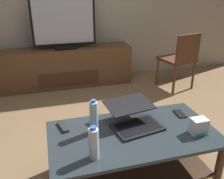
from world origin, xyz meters
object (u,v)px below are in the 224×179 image
object	(u,v)px
television	(64,24)
tv_remote	(63,127)
dining_chair	(181,58)
water_bottle_near	(94,117)
coffee_table	(133,148)
laptop	(134,118)
water_bottle_far	(94,144)
router_box	(199,126)
cell_phone	(180,114)
media_cabinet	(67,67)

from	to	relation	value
television	tv_remote	bearing A→B (deg)	-96.76
dining_chair	water_bottle_near	bearing A→B (deg)	-136.79
coffee_table	laptop	xyz separation A→B (m)	(0.04, 0.11, 0.20)
coffee_table	tv_remote	distance (m)	0.57
dining_chair	coffee_table	bearing A→B (deg)	-129.67
television	water_bottle_far	xyz separation A→B (m)	(-0.07, -2.39, -0.39)
water_bottle_far	router_box	bearing A→B (deg)	4.67
television	laptop	xyz separation A→B (m)	(0.32, -2.08, -0.44)
coffee_table	water_bottle_far	size ratio (longest dim) A/B	5.38
coffee_table	laptop	size ratio (longest dim) A/B	2.82
water_bottle_near	cell_phone	bearing A→B (deg)	5.01
cell_phone	water_bottle_far	bearing A→B (deg)	-152.65
cell_phone	tv_remote	bearing A→B (deg)	-179.12
media_cabinet	laptop	distance (m)	2.14
water_bottle_near	cell_phone	size ratio (longest dim) A/B	1.95
water_bottle_near	tv_remote	distance (m)	0.28
router_box	tv_remote	size ratio (longest dim) A/B	0.76
television	cell_phone	xyz separation A→B (m)	(0.76, -2.03, -0.50)
water_bottle_near	water_bottle_far	xyz separation A→B (m)	(-0.06, -0.29, -0.02)
media_cabinet	tv_remote	bearing A→B (deg)	-96.68
water_bottle_far	laptop	bearing A→B (deg)	38.45
media_cabinet	water_bottle_near	xyz separation A→B (m)	(-0.01, -2.12, 0.29)
water_bottle_far	tv_remote	bearing A→B (deg)	111.51
coffee_table	cell_phone	bearing A→B (deg)	17.78
water_bottle_far	water_bottle_near	bearing A→B (deg)	77.86
media_cabinet	coffee_table	bearing A→B (deg)	-82.87
router_box	water_bottle_far	size ratio (longest dim) A/B	0.52
laptop	tv_remote	size ratio (longest dim) A/B	2.82
water_bottle_near	water_bottle_far	world-z (taller)	water_bottle_near
tv_remote	media_cabinet	bearing A→B (deg)	69.25
dining_chair	water_bottle_far	bearing A→B (deg)	-132.84
media_cabinet	tv_remote	xyz separation A→B (m)	(-0.23, -2.00, 0.17)
coffee_table	tv_remote	bearing A→B (deg)	157.58
laptop	tv_remote	bearing A→B (deg)	169.20
dining_chair	water_bottle_far	size ratio (longest dim) A/B	3.61
coffee_table	water_bottle_near	xyz separation A→B (m)	(-0.28, 0.09, 0.27)
water_bottle_far	tv_remote	size ratio (longest dim) A/B	1.48
tv_remote	dining_chair	bearing A→B (deg)	23.10
router_box	water_bottle_far	xyz separation A→B (m)	(-0.81, -0.07, 0.05)
laptop	router_box	size ratio (longest dim) A/B	3.69
tv_remote	water_bottle_near	bearing A→B (deg)	-42.39
laptop	tv_remote	distance (m)	0.56
laptop	television	bearing A→B (deg)	98.70
cell_phone	tv_remote	distance (m)	1.00
dining_chair	laptop	bearing A→B (deg)	-130.67
media_cabinet	water_bottle_far	world-z (taller)	water_bottle_far
laptop	water_bottle_near	distance (m)	0.33
cell_phone	television	bearing A→B (deg)	114.60
dining_chair	cell_phone	size ratio (longest dim) A/B	6.09
dining_chair	water_bottle_near	xyz separation A→B (m)	(-1.62, -1.52, 0.10)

